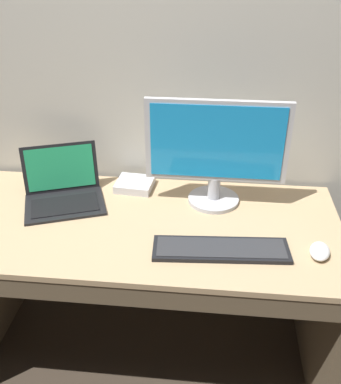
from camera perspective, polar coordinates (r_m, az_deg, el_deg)
ground_plane at (r=2.22m, az=-2.91°, el=-19.52°), size 14.00×14.00×0.00m
desk at (r=1.87m, az=-3.35°, el=-10.36°), size 1.52×0.70×0.72m
laptop_black at (r=1.89m, az=-13.54°, el=0.18°), size 0.39×0.37×0.21m
external_monitor at (r=1.75m, az=5.84°, el=5.13°), size 0.55×0.21×0.44m
wired_keyboard at (r=1.58m, az=6.45°, el=-7.28°), size 0.48×0.17×0.02m
computer_mouse at (r=1.63m, az=18.52°, el=-7.17°), size 0.09×0.12×0.03m
external_drive_box at (r=1.95m, az=-4.59°, el=0.98°), size 0.17×0.15×0.03m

